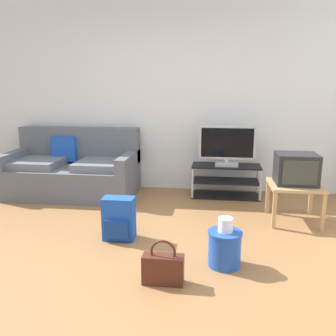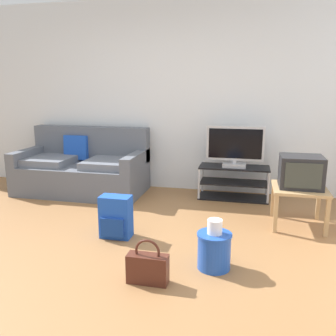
{
  "view_description": "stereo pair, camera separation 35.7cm",
  "coord_description": "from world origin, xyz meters",
  "px_view_note": "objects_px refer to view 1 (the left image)",
  "views": [
    {
      "loc": [
        0.85,
        -2.69,
        1.47
      ],
      "look_at": [
        0.37,
        0.97,
        0.63
      ],
      "focal_mm": 37.68,
      "sensor_mm": 36.0,
      "label": 1
    },
    {
      "loc": [
        1.2,
        -2.62,
        1.47
      ],
      "look_at": [
        0.37,
        0.97,
        0.63
      ],
      "focal_mm": 37.68,
      "sensor_mm": 36.0,
      "label": 2
    }
  ],
  "objects_px": {
    "tv_stand": "(226,181)",
    "crt_tv": "(296,169)",
    "side_table": "(295,189)",
    "handbag": "(163,268)",
    "backpack": "(119,219)",
    "cleaning_bucket": "(225,246)",
    "couch": "(73,171)",
    "flat_tv": "(227,146)"
  },
  "relations": [
    {
      "from": "flat_tv",
      "to": "handbag",
      "type": "height_order",
      "value": "flat_tv"
    },
    {
      "from": "couch",
      "to": "cleaning_bucket",
      "type": "distance_m",
      "value": 2.79
    },
    {
      "from": "tv_stand",
      "to": "side_table",
      "type": "bearing_deg",
      "value": -49.36
    },
    {
      "from": "crt_tv",
      "to": "cleaning_bucket",
      "type": "bearing_deg",
      "value": -124.38
    },
    {
      "from": "backpack",
      "to": "couch",
      "type": "bearing_deg",
      "value": 105.91
    },
    {
      "from": "side_table",
      "to": "crt_tv",
      "type": "bearing_deg",
      "value": 90.0
    },
    {
      "from": "tv_stand",
      "to": "handbag",
      "type": "xyz_separation_m",
      "value": [
        -0.54,
        -2.34,
        -0.1
      ]
    },
    {
      "from": "couch",
      "to": "tv_stand",
      "type": "relative_size",
      "value": 1.92
    },
    {
      "from": "handbag",
      "to": "cleaning_bucket",
      "type": "height_order",
      "value": "cleaning_bucket"
    },
    {
      "from": "couch",
      "to": "flat_tv",
      "type": "relative_size",
      "value": 2.37
    },
    {
      "from": "flat_tv",
      "to": "side_table",
      "type": "relative_size",
      "value": 1.35
    },
    {
      "from": "flat_tv",
      "to": "backpack",
      "type": "distance_m",
      "value": 1.97
    },
    {
      "from": "tv_stand",
      "to": "cleaning_bucket",
      "type": "bearing_deg",
      "value": -91.8
    },
    {
      "from": "handbag",
      "to": "tv_stand",
      "type": "bearing_deg",
      "value": 77.08
    },
    {
      "from": "couch",
      "to": "tv_stand",
      "type": "height_order",
      "value": "couch"
    },
    {
      "from": "handbag",
      "to": "backpack",
      "type": "bearing_deg",
      "value": 126.04
    },
    {
      "from": "flat_tv",
      "to": "tv_stand",
      "type": "bearing_deg",
      "value": 90.0
    },
    {
      "from": "couch",
      "to": "cleaning_bucket",
      "type": "bearing_deg",
      "value": -41.67
    },
    {
      "from": "backpack",
      "to": "crt_tv",
      "type": "bearing_deg",
      "value": 1.92
    },
    {
      "from": "flat_tv",
      "to": "side_table",
      "type": "xyz_separation_m",
      "value": [
        0.73,
        -0.83,
        -0.34
      ]
    },
    {
      "from": "couch",
      "to": "cleaning_bucket",
      "type": "relative_size",
      "value": 4.17
    },
    {
      "from": "tv_stand",
      "to": "backpack",
      "type": "distance_m",
      "value": 1.92
    },
    {
      "from": "side_table",
      "to": "couch",
      "type": "bearing_deg",
      "value": 166.12
    },
    {
      "from": "crt_tv",
      "to": "handbag",
      "type": "xyz_separation_m",
      "value": [
        -1.27,
        -1.5,
        -0.48
      ]
    },
    {
      "from": "side_table",
      "to": "crt_tv",
      "type": "height_order",
      "value": "crt_tv"
    },
    {
      "from": "flat_tv",
      "to": "cleaning_bucket",
      "type": "relative_size",
      "value": 1.76
    },
    {
      "from": "tv_stand",
      "to": "handbag",
      "type": "bearing_deg",
      "value": -102.92
    },
    {
      "from": "flat_tv",
      "to": "backpack",
      "type": "height_order",
      "value": "flat_tv"
    },
    {
      "from": "tv_stand",
      "to": "crt_tv",
      "type": "height_order",
      "value": "crt_tv"
    },
    {
      "from": "crt_tv",
      "to": "backpack",
      "type": "relative_size",
      "value": 1.02
    },
    {
      "from": "cleaning_bucket",
      "to": "side_table",
      "type": "bearing_deg",
      "value": 55.24
    },
    {
      "from": "couch",
      "to": "side_table",
      "type": "bearing_deg",
      "value": -13.88
    },
    {
      "from": "cleaning_bucket",
      "to": "crt_tv",
      "type": "bearing_deg",
      "value": 55.62
    },
    {
      "from": "couch",
      "to": "backpack",
      "type": "distance_m",
      "value": 1.79
    },
    {
      "from": "flat_tv",
      "to": "cleaning_bucket",
      "type": "xyz_separation_m",
      "value": [
        -0.06,
        -1.97,
        -0.53
      ]
    },
    {
      "from": "crt_tv",
      "to": "backpack",
      "type": "bearing_deg",
      "value": -157.69
    },
    {
      "from": "couch",
      "to": "crt_tv",
      "type": "relative_size",
      "value": 4.07
    },
    {
      "from": "flat_tv",
      "to": "side_table",
      "type": "height_order",
      "value": "flat_tv"
    },
    {
      "from": "tv_stand",
      "to": "backpack",
      "type": "height_order",
      "value": "tv_stand"
    },
    {
      "from": "side_table",
      "to": "handbag",
      "type": "relative_size",
      "value": 1.56
    },
    {
      "from": "backpack",
      "to": "tv_stand",
      "type": "bearing_deg",
      "value": 35.09
    },
    {
      "from": "crt_tv",
      "to": "handbag",
      "type": "height_order",
      "value": "crt_tv"
    }
  ]
}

